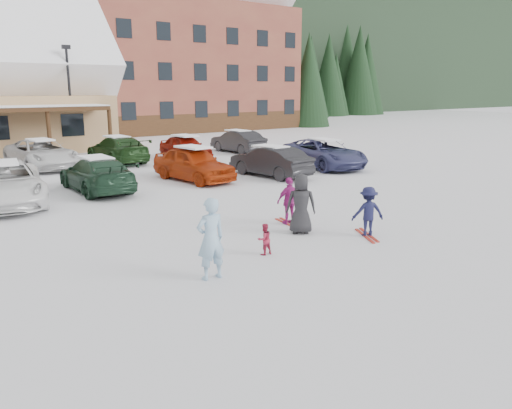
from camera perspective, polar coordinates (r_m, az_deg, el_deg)
ground at (r=12.76m, az=1.57°, el=-5.38°), size 160.00×160.00×0.00m
alpine_hotel at (r=52.47m, az=-12.19°, el=17.84°), size 31.48×14.01×21.48m
lamp_post at (r=34.20m, az=-20.51°, el=11.80°), size 0.50×0.25×6.67m
conifer_1 at (r=55.97m, az=6.05°, el=15.30°), size 4.84×4.84×11.22m
conifer_3 at (r=55.22m, az=-22.73°, el=13.24°), size 3.96×3.96×9.18m
conifer_4 at (r=69.34m, az=0.56°, el=15.17°), size 5.06×5.06×11.73m
adult_skier at (r=10.75m, az=-5.20°, el=-3.93°), size 0.68×0.46×1.81m
toddler_red at (r=12.41m, az=0.96°, el=-3.99°), size 0.40×0.32×0.80m
child_navy at (r=14.24m, az=12.68°, el=-0.80°), size 1.05×0.89×1.41m
skis_child_navy at (r=14.41m, az=12.54°, el=-3.45°), size 0.83×1.33×0.03m
child_magenta at (r=15.16m, az=3.86°, el=0.42°), size 0.89×0.49×1.45m
skis_child_magenta at (r=15.33m, az=3.82°, el=-2.17°), size 0.43×1.41×0.03m
bystander_dark at (r=14.17m, az=5.17°, el=0.06°), size 1.00×0.95×1.72m
parked_car_2 at (r=19.79m, az=-26.79°, el=2.14°), size 3.30×5.79×1.52m
parked_car_3 at (r=21.01m, az=-17.73°, el=3.29°), size 1.95×4.76×1.38m
parked_car_4 at (r=22.59m, az=-7.15°, el=4.64°), size 2.37×4.66×1.52m
parked_car_5 at (r=23.55m, az=1.66°, el=4.96°), size 2.02×4.47×1.42m
parked_car_6 at (r=26.48m, az=7.72°, el=5.82°), size 3.12×5.59×1.48m
parked_car_10 at (r=28.16m, az=-23.31°, el=5.32°), size 2.99×5.60×1.50m
parked_car_11 at (r=29.00m, az=-15.54°, el=6.07°), size 2.23×5.12×1.47m
parked_car_12 at (r=29.59m, az=-8.07°, el=6.48°), size 1.76×4.13×1.39m
parked_car_13 at (r=32.53m, az=-2.08°, el=7.21°), size 1.70×4.38×1.42m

